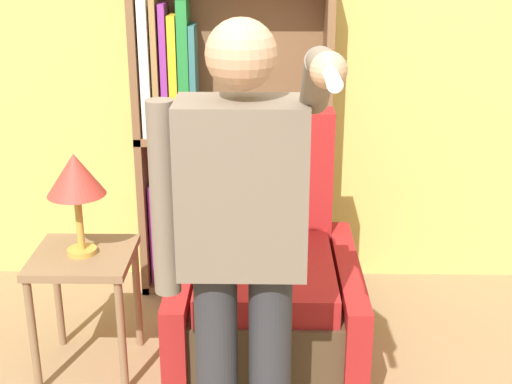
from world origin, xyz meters
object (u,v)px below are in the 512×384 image
side_table (84,274)px  person_standing (242,244)px  bookcase (209,143)px  table_lamp (75,178)px  armchair (266,297)px

side_table → person_standing: bearing=-45.2°
bookcase → side_table: bearing=-120.5°
person_standing → table_lamp: person_standing is taller
table_lamp → person_standing: bearing=-45.2°
side_table → table_lamp: bearing=0.0°
armchair → table_lamp: (-0.83, -0.02, 0.58)m
armchair → person_standing: person_standing is taller
person_standing → table_lamp: (-0.74, 0.75, -0.03)m
person_standing → side_table: 1.17m
bookcase → armchair: bookcase is taller
bookcase → table_lamp: 1.01m
bookcase → armchair: 1.03m
person_standing → table_lamp: 1.06m
armchair → side_table: 0.83m
bookcase → side_table: bookcase is taller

